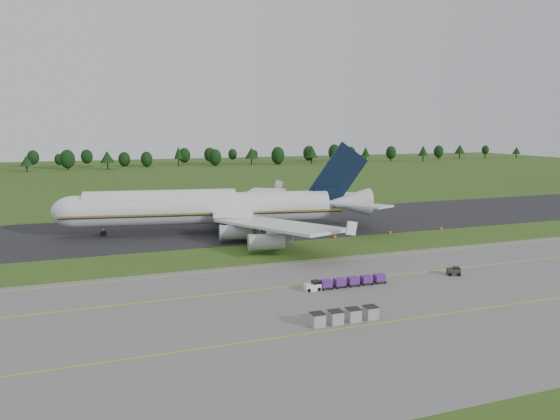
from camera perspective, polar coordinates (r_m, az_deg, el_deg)
name	(u,v)px	position (r m, az deg, el deg)	size (l,w,h in m)	color
ground	(287,251)	(104.60, 0.77, -4.29)	(600.00, 600.00, 0.00)	#304E17
apron	(379,305)	(75.05, 10.27, -9.75)	(300.00, 52.00, 0.06)	slate
taxiway	(245,226)	(130.56, -3.65, -1.65)	(300.00, 40.00, 0.08)	black
apron_markings	(354,290)	(80.85, 7.72, -8.30)	(300.00, 30.20, 0.01)	#D8BD0C
tree_line	(157,156)	(319.78, -12.69, 5.51)	(529.93, 22.77, 11.98)	black
aircraft	(211,207)	(122.14, -7.21, 0.28)	(71.83, 68.71, 20.09)	silver
baggage_train	(345,282)	(82.08, 6.78, -7.49)	(13.10, 1.39, 1.34)	white
utility_cart	(454,272)	(92.00, 17.68, -6.18)	(2.31, 1.88, 1.10)	#2A2C1E
uld_row	(344,316)	(67.93, 6.75, -10.93)	(8.83, 1.63, 1.61)	gray
edge_markers	(363,235)	(119.74, 8.69, -2.58)	(41.10, 0.30, 0.60)	#FF5508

